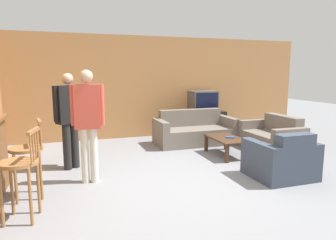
# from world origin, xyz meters

# --- Properties ---
(ground_plane) EXTENTS (24.00, 24.00, 0.00)m
(ground_plane) POSITION_xyz_m (0.00, 0.00, 0.00)
(ground_plane) COLOR gray
(wall_back) EXTENTS (9.40, 0.08, 2.60)m
(wall_back) POSITION_xyz_m (0.00, 3.54, 1.30)
(wall_back) COLOR #B27A47
(wall_back) RESTS_ON ground_plane
(bar_chair_near) EXTENTS (0.50, 0.50, 1.05)m
(bar_chair_near) POSITION_xyz_m (-2.28, -0.50, 0.60)
(bar_chair_near) COLOR #996638
(bar_chair_near) RESTS_ON ground_plane
(bar_chair_mid) EXTENTS (0.49, 0.49, 1.05)m
(bar_chair_mid) POSITION_xyz_m (-2.28, 0.16, 0.60)
(bar_chair_mid) COLOR #996638
(bar_chair_mid) RESTS_ON ground_plane
(couch_far) EXTENTS (1.88, 0.88, 0.79)m
(couch_far) POSITION_xyz_m (1.08, 2.37, 0.28)
(couch_far) COLOR #70665B
(couch_far) RESTS_ON ground_plane
(armchair_near) EXTENTS (0.92, 0.84, 0.77)m
(armchair_near) POSITION_xyz_m (1.45, -0.27, 0.28)
(armchair_near) COLOR #384251
(armchair_near) RESTS_ON ground_plane
(loveseat_right) EXTENTS (0.81, 1.34, 0.76)m
(loveseat_right) POSITION_xyz_m (2.42, 1.21, 0.28)
(loveseat_right) COLOR #70665B
(loveseat_right) RESTS_ON ground_plane
(coffee_table) EXTENTS (0.56, 0.97, 0.37)m
(coffee_table) POSITION_xyz_m (1.27, 1.16, 0.32)
(coffee_table) COLOR #472D1E
(coffee_table) RESTS_ON ground_plane
(tv_unit) EXTENTS (1.19, 0.51, 0.65)m
(tv_unit) POSITION_xyz_m (1.65, 3.14, 0.32)
(tv_unit) COLOR black
(tv_unit) RESTS_ON ground_plane
(tv) EXTENTS (0.68, 0.51, 0.55)m
(tv) POSITION_xyz_m (1.65, 3.14, 0.92)
(tv) COLOR #4C4C4C
(tv) RESTS_ON tv_unit
(book_on_table) EXTENTS (0.21, 0.20, 0.02)m
(book_on_table) POSITION_xyz_m (1.33, 1.14, 0.38)
(book_on_table) COLOR navy
(book_on_table) RESTS_ON coffee_table
(person_by_window) EXTENTS (0.50, 0.39, 1.66)m
(person_by_window) POSITION_xyz_m (-1.73, 1.29, 0.94)
(person_by_window) COLOR black
(person_by_window) RESTS_ON ground_plane
(person_by_counter) EXTENTS (0.49, 0.21, 1.71)m
(person_by_counter) POSITION_xyz_m (-1.47, 0.50, 0.99)
(person_by_counter) COLOR silver
(person_by_counter) RESTS_ON ground_plane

